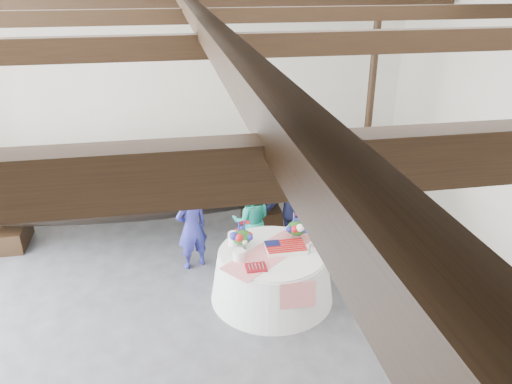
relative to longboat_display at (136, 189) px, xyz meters
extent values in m
cube|color=#3D3D42|center=(1.03, -4.01, -0.97)|extent=(10.00, 12.00, 0.01)
cube|color=silver|center=(1.03, 1.99, 1.28)|extent=(10.00, 0.02, 4.50)
cube|color=white|center=(1.03, -4.01, 3.53)|extent=(10.00, 12.00, 0.01)
cube|color=black|center=(1.03, -7.51, 3.28)|extent=(9.80, 0.12, 0.18)
cube|color=black|center=(1.03, -5.01, 3.28)|extent=(9.80, 0.12, 0.18)
cube|color=black|center=(1.03, -2.51, 3.28)|extent=(9.80, 0.12, 0.18)
cube|color=black|center=(1.03, -0.01, 3.28)|extent=(9.80, 0.12, 0.18)
cube|color=black|center=(1.03, -4.01, 3.41)|extent=(0.15, 11.76, 0.15)
cylinder|color=black|center=(4.53, 0.00, 1.28)|extent=(0.14, 0.14, 4.50)
cube|color=black|center=(-2.42, 0.00, -0.76)|extent=(0.71, 0.91, 0.40)
cube|color=black|center=(2.42, 0.00, -0.76)|extent=(0.71, 0.91, 0.40)
ellipsoid|color=black|center=(0.00, 0.00, -0.01)|extent=(8.06, 1.61, 1.11)
cube|color=#9E7A4C|center=(0.00, 0.00, 0.29)|extent=(6.45, 1.06, 0.06)
cone|color=silver|center=(2.12, -2.45, -0.57)|extent=(1.92, 1.92, 0.79)
cylinder|color=silver|center=(2.12, -2.45, -0.16)|extent=(1.63, 1.63, 0.04)
cube|color=red|center=(2.12, -2.45, -0.14)|extent=(1.73, 1.54, 0.01)
cube|color=white|center=(2.32, -2.45, -0.11)|extent=(0.60, 0.40, 0.07)
cylinder|color=white|center=(1.58, -2.60, -0.06)|extent=(0.18, 0.18, 0.16)
cylinder|color=white|center=(1.57, -2.13, -0.04)|extent=(0.18, 0.18, 0.20)
cube|color=maroon|center=(1.79, -2.87, -0.13)|extent=(0.30, 0.24, 0.03)
cone|color=silver|center=(2.71, -2.57, -0.08)|extent=(0.09, 0.09, 0.12)
imported|color=navy|center=(0.96, -1.34, -0.20)|extent=(0.65, 0.55, 1.53)
imported|color=teal|center=(2.01, -1.20, -0.25)|extent=(0.77, 0.64, 1.43)
imported|color=black|center=(2.80, -1.02, 0.00)|extent=(1.29, 0.79, 1.94)
imported|color=black|center=(3.82, -1.29, -0.08)|extent=(1.09, 0.60, 1.77)
camera|label=1|loc=(0.70, -8.86, 3.83)|focal=35.00mm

